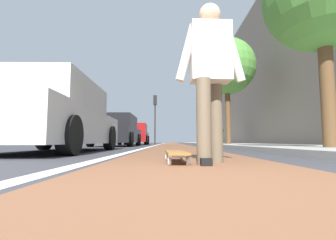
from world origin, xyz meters
TOP-DOWN VIEW (x-y plane):
  - ground_plane at (10.00, 0.00)m, footprint 80.00×80.00m
  - bike_lane_paint at (24.00, 0.00)m, footprint 56.00×1.82m
  - lane_stripe_white at (20.00, 1.06)m, footprint 52.00×0.16m
  - sidewalk_curb at (18.00, -3.13)m, footprint 52.00×3.20m
  - building_facade at (22.00, -5.86)m, footprint 40.00×1.20m
  - skateboard at (1.49, 0.16)m, footprint 0.85×0.25m
  - skater_person at (1.34, -0.19)m, footprint 0.47×0.72m
  - parked_car_near at (4.00, 2.68)m, footprint 4.53×2.05m
  - parked_car_mid at (10.59, 2.77)m, footprint 4.49×1.94m
  - parked_car_far at (16.63, 2.80)m, footprint 4.60×2.12m
  - traffic_light at (18.74, 1.46)m, footprint 0.33×0.28m
  - street_tree_mid at (11.19, -2.73)m, footprint 2.91×2.91m
  - pedestrian_distant at (12.78, -2.53)m, footprint 0.43×0.67m

SIDE VIEW (x-z plane):
  - ground_plane at x=10.00m, z-range 0.00..0.00m
  - bike_lane_paint at x=24.00m, z-range 0.00..0.00m
  - lane_stripe_white at x=20.00m, z-range 0.00..0.01m
  - sidewalk_curb at x=18.00m, z-range 0.00..0.11m
  - skateboard at x=1.49m, z-range 0.04..0.15m
  - parked_car_mid at x=10.59m, z-range -0.03..1.44m
  - parked_car_near at x=4.00m, z-range -0.03..1.45m
  - parked_car_far at x=16.63m, z-range -0.02..1.48m
  - pedestrian_distant at x=12.78m, z-range 0.11..1.65m
  - skater_person at x=1.34m, z-range 0.12..1.76m
  - traffic_light at x=18.74m, z-range 0.78..4.82m
  - street_tree_mid at x=11.19m, z-range 1.30..6.86m
  - building_facade at x=22.00m, z-range 0.00..9.20m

